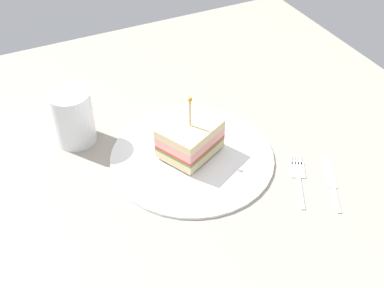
{
  "coord_description": "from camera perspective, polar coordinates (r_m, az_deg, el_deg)",
  "views": [
    {
      "loc": [
        53.4,
        -25.84,
        53.65
      ],
      "look_at": [
        0.0,
        0.0,
        2.97
      ],
      "focal_mm": 46.16,
      "sensor_mm": 36.0,
      "label": 1
    }
  ],
  "objects": [
    {
      "name": "ground_plane",
      "position": [
        0.81,
        -0.0,
        -2.14
      ],
      "size": [
        93.87,
        93.87,
        2.0
      ],
      "primitive_type": "cube",
      "color": "#9E9384"
    },
    {
      "name": "plate",
      "position": [
        0.8,
        -0.0,
        -1.36
      ],
      "size": [
        26.44,
        26.44,
        0.97
      ],
      "primitive_type": "cylinder",
      "color": "white",
      "rests_on": "ground_plane"
    },
    {
      "name": "sandwich_half_center",
      "position": [
        0.78,
        -0.21,
        0.67
      ],
      "size": [
        10.43,
        11.24,
        10.5
      ],
      "color": "beige",
      "rests_on": "plate"
    },
    {
      "name": "drink_glass",
      "position": [
        0.83,
        -13.56,
        2.86
      ],
      "size": [
        6.77,
        6.77,
        9.3
      ],
      "color": "silver",
      "rests_on": "ground_plane"
    },
    {
      "name": "fork",
      "position": [
        0.79,
        12.2,
        -3.54
      ],
      "size": [
        10.6,
        6.75,
        0.35
      ],
      "color": "silver",
      "rests_on": "ground_plane"
    },
    {
      "name": "knife",
      "position": [
        0.79,
        15.84,
        -4.0
      ],
      "size": [
        11.14,
        6.7,
        0.35
      ],
      "color": "silver",
      "rests_on": "ground_plane"
    }
  ]
}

